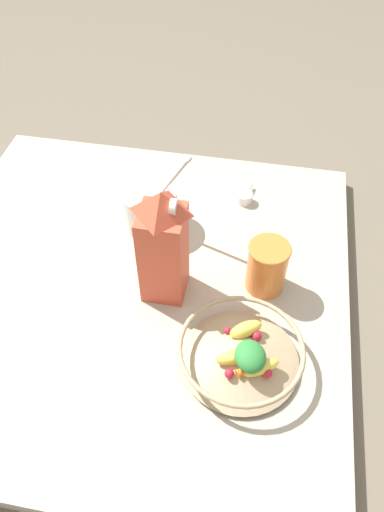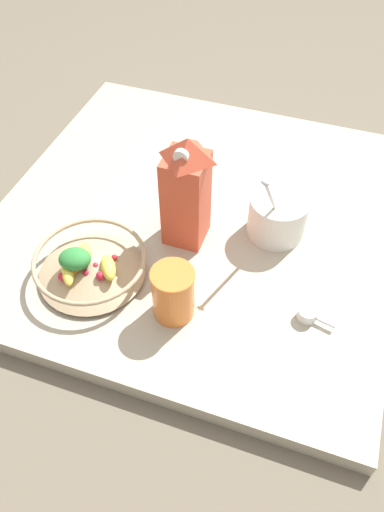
{
  "view_description": "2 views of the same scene",
  "coord_description": "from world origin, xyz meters",
  "px_view_note": "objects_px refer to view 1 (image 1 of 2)",
  "views": [
    {
      "loc": [
        -0.66,
        -0.26,
        0.93
      ],
      "look_at": [
        0.02,
        -0.14,
        0.14
      ],
      "focal_mm": 35.0,
      "sensor_mm": 36.0,
      "label": 1
    },
    {
      "loc": [
        0.28,
        -0.85,
        0.91
      ],
      "look_at": [
        0.05,
        -0.18,
        0.09
      ],
      "focal_mm": 35.0,
      "sensor_mm": 36.0,
      "label": 2
    }
  ],
  "objects_px": {
    "fruit_bowl": "(241,353)",
    "drinking_cup": "(267,266)",
    "milk_carton": "(164,244)",
    "yogurt_tub": "(151,206)"
  },
  "relations": [
    {
      "from": "fruit_bowl",
      "to": "drinking_cup",
      "type": "relative_size",
      "value": 1.98
    },
    {
      "from": "milk_carton",
      "to": "drinking_cup",
      "type": "bearing_deg",
      "value": -78.43
    },
    {
      "from": "milk_carton",
      "to": "drinking_cup",
      "type": "height_order",
      "value": "milk_carton"
    },
    {
      "from": "milk_carton",
      "to": "yogurt_tub",
      "type": "height_order",
      "value": "milk_carton"
    },
    {
      "from": "drinking_cup",
      "to": "yogurt_tub",
      "type": "bearing_deg",
      "value": 63.25
    },
    {
      "from": "fruit_bowl",
      "to": "drinking_cup",
      "type": "distance_m",
      "value": 0.21
    },
    {
      "from": "fruit_bowl",
      "to": "yogurt_tub",
      "type": "xyz_separation_m",
      "value": [
        0.35,
        0.26,
        0.02
      ]
    },
    {
      "from": "yogurt_tub",
      "to": "drinking_cup",
      "type": "distance_m",
      "value": 0.33
    },
    {
      "from": "milk_carton",
      "to": "yogurt_tub",
      "type": "relative_size",
      "value": 1.18
    },
    {
      "from": "yogurt_tub",
      "to": "fruit_bowl",
      "type": "bearing_deg",
      "value": -143.26
    }
  ]
}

